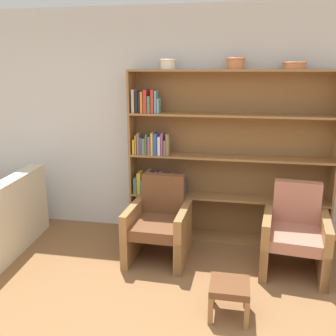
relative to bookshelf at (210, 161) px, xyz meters
name	(u,v)px	position (x,y,z in m)	size (l,w,h in m)	color
wall_back	(196,125)	(-0.19, 0.17, 0.41)	(12.00, 0.06, 2.75)	silver
bookshelf	(210,161)	(0.00, 0.00, 0.00)	(2.36, 0.30, 2.03)	olive
bowl_slate	(168,64)	(-0.51, -0.02, 1.12)	(0.19, 0.19, 0.11)	silver
bowl_olive	(236,63)	(0.25, -0.02, 1.13)	(0.22, 0.22, 0.12)	#C67547
bowl_terracotta	(294,65)	(0.87, -0.02, 1.10)	(0.26, 0.26, 0.08)	#C67547
armchair_leather	(159,224)	(-0.49, -0.64, -0.58)	(0.66, 0.70, 0.89)	olive
armchair_cushioned	(295,234)	(0.94, -0.64, -0.58)	(0.71, 0.75, 0.89)	olive
footstool	(230,290)	(0.31, -1.55, -0.72)	(0.33, 0.33, 0.30)	olive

